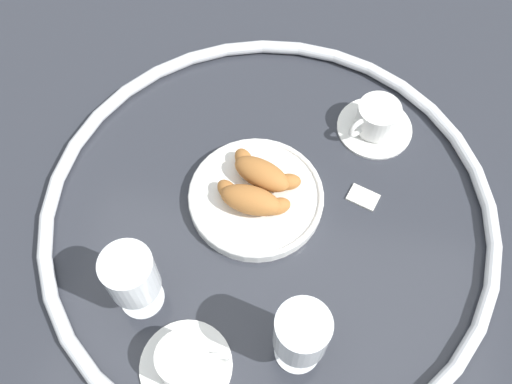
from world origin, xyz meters
TOP-DOWN VIEW (x-y plane):
  - ground_plane at (0.00, 0.00)m, footprint 2.20×2.20m
  - table_chrome_rim at (0.00, 0.00)m, footprint 0.75×0.75m
  - pastry_plate at (-0.03, 0.02)m, footprint 0.23×0.23m
  - croissant_large at (-0.03, 0.00)m, footprint 0.14×0.07m
  - croissant_small at (-0.02, 0.05)m, footprint 0.13×0.09m
  - coffee_cup_near at (0.16, 0.21)m, footprint 0.14×0.14m
  - coffee_cup_far at (-0.08, -0.26)m, footprint 0.14×0.14m
  - juice_glass_left at (0.08, -0.21)m, footprint 0.08×0.08m
  - juice_glass_right at (-0.17, -0.17)m, footprint 0.08×0.08m
  - sugar_packet at (0.15, 0.06)m, footprint 0.06×0.05m

SIDE VIEW (x-z plane):
  - ground_plane at x=0.00m, z-range 0.00..0.00m
  - sugar_packet at x=0.15m, z-range 0.00..0.01m
  - table_chrome_rim at x=0.00m, z-range 0.00..0.02m
  - pastry_plate at x=-0.03m, z-range 0.00..0.02m
  - coffee_cup_near at x=0.16m, z-range 0.00..0.06m
  - coffee_cup_far at x=-0.08m, z-range 0.00..0.06m
  - croissant_large at x=-0.03m, z-range 0.02..0.06m
  - croissant_small at x=-0.02m, z-range 0.02..0.06m
  - juice_glass_right at x=-0.17m, z-range 0.02..0.16m
  - juice_glass_left at x=0.08m, z-range 0.03..0.17m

